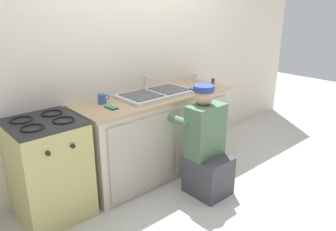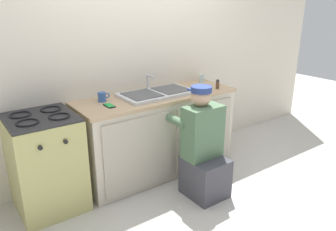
# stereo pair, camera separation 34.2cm
# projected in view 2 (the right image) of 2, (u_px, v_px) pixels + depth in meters

# --- Properties ---
(ground_plane) EXTENTS (12.00, 12.00, 0.00)m
(ground_plane) POSITION_uv_depth(u_px,v_px,m) (173.00, 180.00, 3.58)
(ground_plane) COLOR beige
(back_wall) EXTENTS (6.00, 0.10, 2.50)m
(back_wall) POSITION_uv_depth(u_px,v_px,m) (139.00, 58.00, 3.67)
(back_wall) COLOR beige
(back_wall) RESTS_ON ground_plane
(counter_cabinet) EXTENTS (1.75, 0.62, 0.86)m
(counter_cabinet) POSITION_uv_depth(u_px,v_px,m) (158.00, 135.00, 3.66)
(counter_cabinet) COLOR beige
(counter_cabinet) RESTS_ON ground_plane
(countertop) EXTENTS (1.79, 0.62, 0.04)m
(countertop) POSITION_uv_depth(u_px,v_px,m) (157.00, 96.00, 3.52)
(countertop) COLOR tan
(countertop) RESTS_ON counter_cabinet
(sink_double_basin) EXTENTS (0.80, 0.44, 0.19)m
(sink_double_basin) POSITION_uv_depth(u_px,v_px,m) (157.00, 93.00, 3.51)
(sink_double_basin) COLOR silver
(sink_double_basin) RESTS_ON countertop
(stove_range) EXTENTS (0.58, 0.62, 0.92)m
(stove_range) POSITION_uv_depth(u_px,v_px,m) (46.00, 163.00, 2.98)
(stove_range) COLOR tan
(stove_range) RESTS_ON ground_plane
(plumber_person) EXTENTS (0.42, 0.61, 1.10)m
(plumber_person) POSITION_uv_depth(u_px,v_px,m) (203.00, 151.00, 3.20)
(plumber_person) COLOR #3F3F47
(plumber_person) RESTS_ON ground_plane
(water_glass) EXTENTS (0.06, 0.06, 0.10)m
(water_glass) POSITION_uv_depth(u_px,v_px,m) (202.00, 78.00, 4.04)
(water_glass) COLOR #ADC6CC
(water_glass) RESTS_ON countertop
(cell_phone) EXTENTS (0.07, 0.14, 0.01)m
(cell_phone) POSITION_uv_depth(u_px,v_px,m) (109.00, 106.00, 3.13)
(cell_phone) COLOR black
(cell_phone) RESTS_ON countertop
(spice_bottle_pepper) EXTENTS (0.04, 0.04, 0.10)m
(spice_bottle_pepper) POSITION_uv_depth(u_px,v_px,m) (218.00, 84.00, 3.73)
(spice_bottle_pepper) COLOR #513823
(spice_bottle_pepper) RESTS_ON countertop
(coffee_mug) EXTENTS (0.13, 0.08, 0.09)m
(coffee_mug) POSITION_uv_depth(u_px,v_px,m) (102.00, 97.00, 3.26)
(coffee_mug) COLOR #335699
(coffee_mug) RESTS_ON countertop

